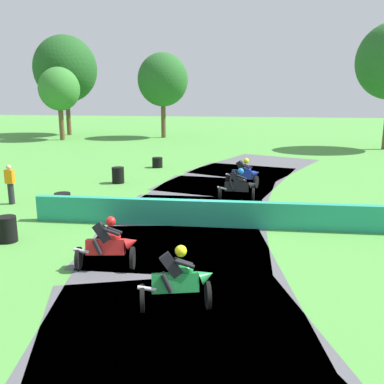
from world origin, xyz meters
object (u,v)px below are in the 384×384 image
Objects in this scene: tire_stack_mid_b at (63,200)px; track_marshal at (10,184)px; tire_stack_mid_a at (118,175)px; tire_stack_far at (7,229)px; motorcycle_lead_blue at (244,173)px; motorcycle_fourth_green at (179,279)px; motorcycle_chase_black at (239,185)px; tire_stack_near at (157,162)px; motorcycle_trailing_red at (108,244)px.

track_marshal is (-2.33, 0.30, 0.52)m from tire_stack_mid_b.
tire_stack_far is at bearing -95.48° from tire_stack_mid_a.
motorcycle_fourth_green is (-1.18, -12.11, -0.02)m from motorcycle_lead_blue.
tire_stack_near is (-5.04, 7.29, -0.35)m from motorcycle_chase_black.
tire_stack_near is (-5.22, 4.61, -0.36)m from motorcycle_lead_blue.
motorcycle_trailing_red is 1.00× the size of motorcycle_fourth_green.
motorcycle_chase_black is 1.01× the size of motorcycle_trailing_red.
motorcycle_lead_blue is 2.71× the size of tire_stack_mid_b.
motorcycle_fourth_green is (2.16, -1.84, -0.01)m from motorcycle_trailing_red.
tire_stack_near is 0.38× the size of track_marshal.
tire_stack_far is (-7.08, -8.73, -0.26)m from motorcycle_lead_blue.
tire_stack_far is 4.84m from track_marshal.
tire_stack_mid_a is at bearing 156.03° from motorcycle_chase_black.
tire_stack_mid_b is 0.79× the size of tire_stack_far.
tire_stack_near is at bearing 124.64° from motorcycle_chase_black.
tire_stack_mid_a is (-6.24, 0.01, -0.26)m from motorcycle_lead_blue.
tire_stack_far reaches higher than tire_stack_mid_b.
tire_stack_far is (-0.84, -8.74, 0.00)m from tire_stack_mid_a.
tire_stack_far is (-1.86, -13.34, 0.10)m from tire_stack_near.
motorcycle_chase_black reaches higher than tire_stack_far.
motorcycle_chase_black is 2.69× the size of tire_stack_mid_b.
track_marshal reaches higher than tire_stack_far.
tire_stack_mid_a and tire_stack_far have the same top height.
tire_stack_far is at bearing -61.72° from track_marshal.
tire_stack_near is (-1.88, 14.88, -0.35)m from motorcycle_trailing_red.
track_marshal is (-9.36, -4.48, 0.16)m from motorcycle_lead_blue.
motorcycle_chase_black reaches higher than tire_stack_mid_b.
motorcycle_trailing_red is 2.66× the size of tire_stack_mid_b.
tire_stack_far is at bearing -90.60° from tire_stack_mid_b.
motorcycle_chase_black is 6.63m from tire_stack_mid_a.
tire_stack_near is at bearing 77.53° from tire_stack_mid_a.
motorcycle_trailing_red is at bearing -56.00° from tire_stack_mid_b.
tire_stack_near is 0.77× the size of tire_stack_mid_a.
motorcycle_chase_black is at bearing -93.92° from motorcycle_lead_blue.
motorcycle_trailing_red is (-3.34, -10.27, -0.01)m from motorcycle_lead_blue.
motorcycle_trailing_red is 2.09× the size of tire_stack_far.
tire_stack_far is at bearing 150.20° from motorcycle_fourth_green.
tire_stack_mid_a is at bearing 80.56° from tire_stack_mid_b.
motorcycle_trailing_red reaches higher than tire_stack_mid_a.
motorcycle_fourth_green is at bearing -67.35° from tire_stack_mid_a.
motorcycle_fourth_green is 2.10× the size of tire_stack_mid_a.
motorcycle_lead_blue reaches higher than tire_stack_far.
motorcycle_chase_black reaches higher than tire_stack_near.
tire_stack_near and tire_stack_mid_b have the same top height.
motorcycle_lead_blue is at bearing 86.08° from motorcycle_chase_black.
tire_stack_mid_a is at bearing 112.65° from motorcycle_fourth_green.
motorcycle_lead_blue is 1.02× the size of motorcycle_fourth_green.
motorcycle_chase_black is 8.87m from tire_stack_near.
motorcycle_fourth_green is at bearing -76.42° from tire_stack_near.
motorcycle_trailing_red is 6.62m from tire_stack_mid_b.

